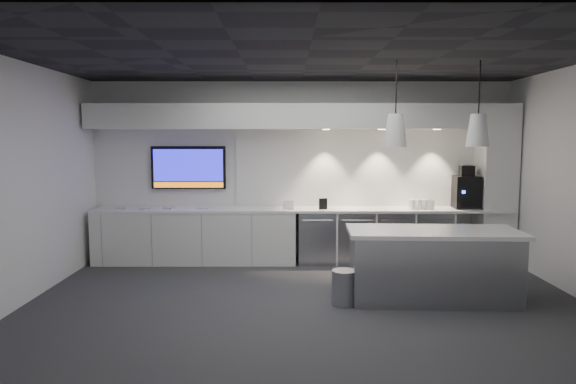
{
  "coord_description": "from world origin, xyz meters",
  "views": [
    {
      "loc": [
        -0.24,
        -6.2,
        2.05
      ],
      "look_at": [
        -0.22,
        1.1,
        1.29
      ],
      "focal_mm": 32.0,
      "sensor_mm": 36.0,
      "label": 1
    }
  ],
  "objects_px": {
    "bin": "(344,287)",
    "island": "(433,265)",
    "coffee_machine": "(466,191)",
    "wall_tv": "(189,168)"
  },
  "relations": [
    {
      "from": "island",
      "to": "bin",
      "type": "xyz_separation_m",
      "value": [
        -1.14,
        -0.17,
        -0.24
      ]
    },
    {
      "from": "island",
      "to": "bin",
      "type": "height_order",
      "value": "island"
    },
    {
      "from": "wall_tv",
      "to": "coffee_machine",
      "type": "height_order",
      "value": "wall_tv"
    },
    {
      "from": "island",
      "to": "coffee_machine",
      "type": "height_order",
      "value": "coffee_machine"
    },
    {
      "from": "bin",
      "to": "island",
      "type": "bearing_deg",
      "value": 8.67
    },
    {
      "from": "bin",
      "to": "wall_tv",
      "type": "bearing_deg",
      "value": 133.8
    },
    {
      "from": "island",
      "to": "bin",
      "type": "relative_size",
      "value": 5.04
    },
    {
      "from": "wall_tv",
      "to": "island",
      "type": "relative_size",
      "value": 0.57
    },
    {
      "from": "coffee_machine",
      "to": "bin",
      "type": "bearing_deg",
      "value": -129.64
    },
    {
      "from": "wall_tv",
      "to": "island",
      "type": "height_order",
      "value": "wall_tv"
    }
  ]
}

